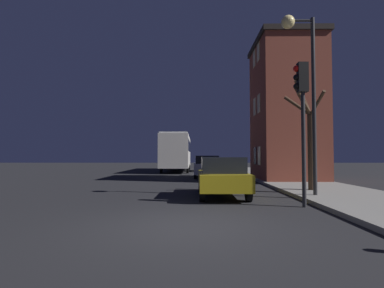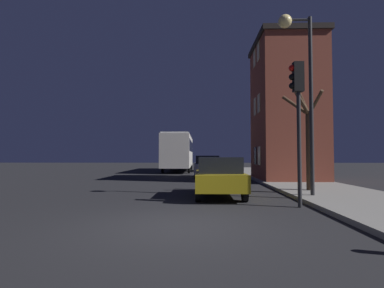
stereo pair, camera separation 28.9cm
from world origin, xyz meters
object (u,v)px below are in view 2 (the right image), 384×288
at_px(streetlamp, 299,63).
at_px(car_far_lane, 208,164).
at_px(car_near_lane, 219,176).
at_px(bus, 179,150).
at_px(bare_tree, 307,137).
at_px(car_mid_lane, 207,166).
at_px(traffic_light, 297,103).

height_order(streetlamp, car_far_lane, streetlamp).
relative_size(car_near_lane, car_far_lane, 0.96).
distance_m(bus, car_far_lane, 3.27).
bearing_deg(bare_tree, car_mid_lane, 113.57).
xyz_separation_m(bare_tree, car_far_lane, (-3.57, 17.79, -1.56)).
bearing_deg(bus, car_near_lane, -81.34).
bearing_deg(traffic_light, streetlamp, 70.28).
xyz_separation_m(streetlamp, car_mid_lane, (-3.06, 10.43, -4.08)).
relative_size(bus, car_near_lane, 2.71).
xyz_separation_m(bare_tree, car_near_lane, (-3.68, -1.00, -1.54)).
bearing_deg(car_near_lane, bare_tree, 15.25).
distance_m(car_mid_lane, car_far_lane, 8.89).
xyz_separation_m(bus, car_near_lane, (2.86, -18.78, -1.35)).
distance_m(bus, car_near_lane, 19.05).
relative_size(traffic_light, bus, 0.40).
bearing_deg(car_near_lane, streetlamp, -10.39).
relative_size(bare_tree, car_far_lane, 1.06).
bearing_deg(streetlamp, car_far_lane, 98.10).
distance_m(bare_tree, bus, 18.95).
bearing_deg(car_near_lane, traffic_light, -46.00).
relative_size(car_mid_lane, car_far_lane, 0.98).
bearing_deg(car_near_lane, car_mid_lane, 91.16).
bearing_deg(car_far_lane, car_mid_lane, -92.01).
bearing_deg(traffic_light, bare_tree, 66.13).
height_order(bus, car_far_lane, bus).
bearing_deg(bare_tree, streetlamp, -118.37).
bearing_deg(traffic_light, car_mid_lane, 101.22).
bearing_deg(bus, bare_tree, -69.79).
relative_size(streetlamp, traffic_light, 1.50).
distance_m(bare_tree, car_mid_lane, 9.83).
xyz_separation_m(streetlamp, bare_tree, (0.83, 1.53, -2.56)).
xyz_separation_m(bus, car_mid_lane, (2.66, -8.87, -1.33)).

